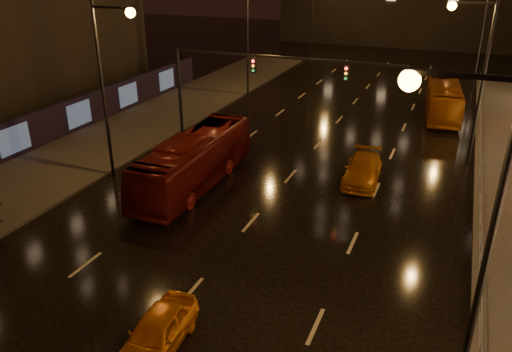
{
  "coord_description": "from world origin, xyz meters",
  "views": [
    {
      "loc": [
        8.34,
        -9.57,
        11.85
      ],
      "look_at": [
        0.27,
        10.02,
        2.5
      ],
      "focal_mm": 35.0,
      "sensor_mm": 36.0,
      "label": 1
    }
  ],
  "objects_px": {
    "bus_red": "(195,161)",
    "taxi_far": "(363,170)",
    "taxi_near": "(157,332)",
    "bus_curb": "(443,98)"
  },
  "relations": [
    {
      "from": "taxi_near",
      "to": "bus_red",
      "type": "bearing_deg",
      "value": 109.14
    },
    {
      "from": "bus_red",
      "to": "taxi_far",
      "type": "xyz_separation_m",
      "value": [
        8.58,
        4.12,
        -0.79
      ]
    },
    {
      "from": "bus_curb",
      "to": "taxi_near",
      "type": "relative_size",
      "value": 2.63
    },
    {
      "from": "bus_red",
      "to": "taxi_far",
      "type": "relative_size",
      "value": 2.24
    },
    {
      "from": "bus_red",
      "to": "taxi_near",
      "type": "height_order",
      "value": "bus_red"
    },
    {
      "from": "taxi_far",
      "to": "bus_red",
      "type": "bearing_deg",
      "value": -158.56
    },
    {
      "from": "bus_curb",
      "to": "taxi_near",
      "type": "distance_m",
      "value": 32.29
    },
    {
      "from": "bus_red",
      "to": "taxi_near",
      "type": "distance_m",
      "value": 12.91
    },
    {
      "from": "taxi_near",
      "to": "taxi_far",
      "type": "distance_m",
      "value": 16.34
    },
    {
      "from": "taxi_near",
      "to": "taxi_far",
      "type": "bearing_deg",
      "value": 73.57
    }
  ]
}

